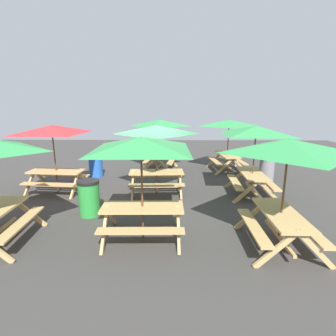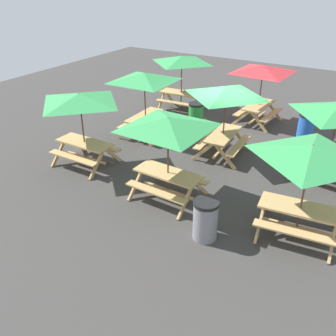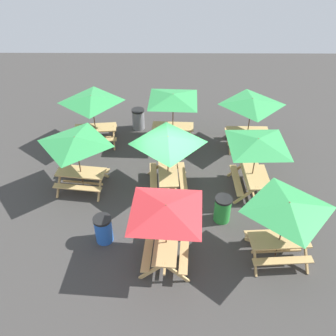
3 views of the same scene
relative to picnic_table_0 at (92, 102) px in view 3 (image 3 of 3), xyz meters
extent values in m
plane|color=#3D3A38|center=(-3.36, 3.30, -1.99)|extent=(27.73, 27.73, 0.00)
cube|color=tan|center=(0.00, 0.00, -1.25)|extent=(1.86, 0.89, 0.05)
cube|color=tan|center=(0.06, -0.55, -1.54)|extent=(1.82, 0.45, 0.04)
cube|color=tan|center=(-0.06, 0.55, -1.54)|extent=(1.82, 0.45, 0.04)
cube|color=tan|center=(-0.74, -0.45, -1.62)|extent=(0.14, 0.80, 0.81)
cube|color=tan|center=(-0.81, 0.28, -1.62)|extent=(0.14, 0.80, 0.81)
cube|color=tan|center=(0.81, -0.28, -1.62)|extent=(0.14, 0.80, 0.81)
cube|color=tan|center=(0.74, 0.45, -1.62)|extent=(0.14, 0.80, 0.81)
cube|color=tan|center=(0.00, 0.00, -1.77)|extent=(1.56, 0.23, 0.06)
cylinder|color=brown|center=(0.00, 0.00, -0.84)|extent=(0.04, 0.04, 2.30)
pyramid|color=green|center=(0.00, 0.00, 0.17)|extent=(2.20, 2.20, 0.28)
cube|color=tan|center=(-3.38, -0.14, -1.25)|extent=(1.83, 0.78, 0.05)
cube|color=tan|center=(-3.40, -0.69, -1.54)|extent=(1.81, 0.34, 0.04)
cube|color=tan|center=(-3.35, 0.41, -1.54)|extent=(1.81, 0.34, 0.04)
cube|color=tan|center=(-4.18, -0.47, -1.62)|extent=(0.10, 0.80, 0.81)
cube|color=tan|center=(-4.14, 0.26, -1.62)|extent=(0.10, 0.80, 0.81)
cube|color=tan|center=(-2.62, -0.54, -1.62)|extent=(0.10, 0.80, 0.81)
cube|color=tan|center=(-2.58, 0.18, -1.62)|extent=(0.10, 0.80, 0.81)
cube|color=tan|center=(-3.38, -0.14, -1.77)|extent=(1.56, 0.14, 0.06)
cylinder|color=brown|center=(-3.38, -0.14, -0.84)|extent=(0.04, 0.04, 2.30)
pyramid|color=green|center=(-3.38, -0.14, 0.17)|extent=(2.83, 2.83, 0.28)
cube|color=tan|center=(-3.18, 3.02, -1.25)|extent=(0.80, 1.84, 0.05)
cube|color=tan|center=(-2.64, 3.05, -1.54)|extent=(0.36, 1.81, 0.04)
cube|color=tan|center=(-3.73, 2.99, -1.54)|extent=(0.36, 1.81, 0.04)
cube|color=tan|center=(-2.78, 2.26, -1.62)|extent=(0.80, 0.10, 0.81)
cube|color=tan|center=(-3.51, 2.22, -1.62)|extent=(0.80, 0.10, 0.81)
cube|color=tan|center=(-2.86, 3.82, -1.62)|extent=(0.80, 0.10, 0.81)
cube|color=tan|center=(-3.59, 3.78, -1.62)|extent=(0.80, 0.10, 0.81)
cube|color=tan|center=(-3.18, 3.02, -1.77)|extent=(0.16, 1.56, 0.06)
cylinder|color=brown|center=(-3.18, 3.02, -0.84)|extent=(0.04, 0.04, 2.30)
pyramid|color=green|center=(-3.18, 3.02, 0.17)|extent=(2.11, 2.11, 0.28)
cube|color=tan|center=(-6.30, 3.14, -1.25)|extent=(0.75, 1.82, 0.05)
cube|color=tan|center=(-5.75, 3.15, -1.54)|extent=(0.31, 1.81, 0.04)
cube|color=tan|center=(-6.85, 3.13, -1.54)|extent=(0.31, 1.81, 0.04)
cube|color=tan|center=(-5.91, 2.37, -1.62)|extent=(0.80, 0.08, 0.81)
cube|color=tan|center=(-6.64, 2.35, -1.62)|extent=(0.80, 0.08, 0.81)
cube|color=tan|center=(-5.95, 3.93, -1.62)|extent=(0.80, 0.08, 0.81)
cube|color=tan|center=(-6.68, 3.91, -1.62)|extent=(0.80, 0.08, 0.81)
cube|color=tan|center=(-6.30, 3.14, -1.77)|extent=(0.11, 1.56, 0.06)
cylinder|color=brown|center=(-6.30, 3.14, -0.84)|extent=(0.04, 0.04, 2.30)
pyramid|color=green|center=(-6.30, 3.14, 0.17)|extent=(2.83, 2.83, 0.28)
cube|color=tan|center=(-6.60, 0.22, -1.25)|extent=(1.81, 0.72, 0.05)
cube|color=tan|center=(-6.60, -0.33, -1.54)|extent=(1.80, 0.28, 0.04)
cube|color=tan|center=(-6.59, 0.77, -1.54)|extent=(1.80, 0.28, 0.04)
cube|color=tan|center=(-7.38, -0.14, -1.62)|extent=(0.07, 0.80, 0.81)
cube|color=tan|center=(-7.38, 0.59, -1.62)|extent=(0.07, 0.80, 0.81)
cube|color=tan|center=(-5.82, -0.16, -1.62)|extent=(0.07, 0.80, 0.81)
cube|color=tan|center=(-5.82, 0.57, -1.62)|extent=(0.07, 0.80, 0.81)
cube|color=tan|center=(-6.60, 0.22, -1.77)|extent=(1.56, 0.08, 0.06)
cylinder|color=brown|center=(-6.60, 0.22, -0.84)|extent=(0.04, 0.04, 2.30)
pyramid|color=green|center=(-6.60, 0.22, 0.17)|extent=(2.02, 2.02, 0.28)
cube|color=tan|center=(-6.57, 6.31, -1.25)|extent=(1.84, 0.81, 0.05)
cube|color=tan|center=(-6.53, 5.76, -1.54)|extent=(1.81, 0.37, 0.04)
cube|color=tan|center=(-6.60, 6.86, -1.54)|extent=(1.81, 0.37, 0.04)
cube|color=tan|center=(-7.32, 5.89, -1.62)|extent=(0.11, 0.80, 0.81)
cube|color=tan|center=(-7.37, 6.62, -1.62)|extent=(0.11, 0.80, 0.81)
cube|color=tan|center=(-5.77, 5.99, -1.62)|extent=(0.11, 0.80, 0.81)
cube|color=tan|center=(-5.81, 6.72, -1.62)|extent=(0.11, 0.80, 0.81)
cube|color=tan|center=(-6.57, 6.31, -1.77)|extent=(1.56, 0.17, 0.06)
cylinder|color=brown|center=(-6.57, 6.31, -0.84)|extent=(0.04, 0.04, 2.30)
pyramid|color=green|center=(-6.57, 6.31, 0.17)|extent=(2.12, 2.12, 0.28)
cube|color=tan|center=(-3.15, 6.44, -1.25)|extent=(0.83, 1.85, 0.05)
cube|color=tan|center=(-2.60, 6.40, -1.54)|extent=(0.39, 1.81, 0.04)
cube|color=tan|center=(-3.70, 6.48, -1.54)|extent=(0.39, 1.81, 0.04)
cube|color=tan|center=(-2.84, 5.63, -1.62)|extent=(0.80, 0.12, 0.81)
cube|color=tan|center=(-3.57, 5.69, -1.62)|extent=(0.80, 0.12, 0.81)
cube|color=tan|center=(-2.73, 7.19, -1.62)|extent=(0.80, 0.12, 0.81)
cube|color=tan|center=(-3.46, 7.24, -1.62)|extent=(0.80, 0.12, 0.81)
cube|color=tan|center=(-3.15, 6.44, -1.77)|extent=(0.18, 1.56, 0.06)
cylinder|color=brown|center=(-3.15, 6.44, -0.84)|extent=(0.04, 0.04, 2.30)
pyramid|color=red|center=(-3.15, 6.44, 0.17)|extent=(2.82, 2.82, 0.28)
cube|color=tan|center=(0.05, 3.07, -1.25)|extent=(1.87, 0.92, 0.05)
cube|color=tan|center=(-0.02, 2.53, -1.54)|extent=(1.82, 0.49, 0.04)
cube|color=tan|center=(0.12, 3.62, -1.54)|extent=(1.82, 0.49, 0.04)
cube|color=tan|center=(-0.77, 2.81, -1.62)|extent=(0.16, 0.80, 0.81)
cube|color=tan|center=(-0.68, 3.54, -1.62)|extent=(0.16, 0.80, 0.81)
cube|color=tan|center=(0.78, 2.61, -1.62)|extent=(0.16, 0.80, 0.81)
cube|color=tan|center=(0.87, 3.34, -1.62)|extent=(0.16, 0.80, 0.81)
cube|color=tan|center=(0.05, 3.07, -1.77)|extent=(1.56, 0.27, 0.06)
cylinder|color=brown|center=(0.05, 3.07, -0.84)|extent=(0.04, 0.04, 2.30)
pyramid|color=green|center=(0.05, 3.07, 0.17)|extent=(2.24, 2.24, 0.28)
cylinder|color=green|center=(-5.05, 4.74, -1.54)|extent=(0.56, 0.56, 0.90)
cylinder|color=black|center=(-5.05, 4.74, -1.05)|extent=(0.59, 0.59, 0.08)
cylinder|color=gray|center=(-1.78, -1.18, -1.54)|extent=(0.56, 0.56, 0.90)
cylinder|color=black|center=(-1.78, -1.18, -1.05)|extent=(0.59, 0.59, 0.08)
cylinder|color=blue|center=(-1.14, 5.68, -1.54)|extent=(0.56, 0.56, 0.90)
cylinder|color=black|center=(-1.14, 5.68, -1.05)|extent=(0.59, 0.59, 0.08)
camera|label=1|loc=(-11.70, 2.48, 0.96)|focal=28.00mm
camera|label=2|loc=(1.02, -7.50, 3.51)|focal=40.00mm
camera|label=3|loc=(-3.25, 13.85, 7.44)|focal=40.00mm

